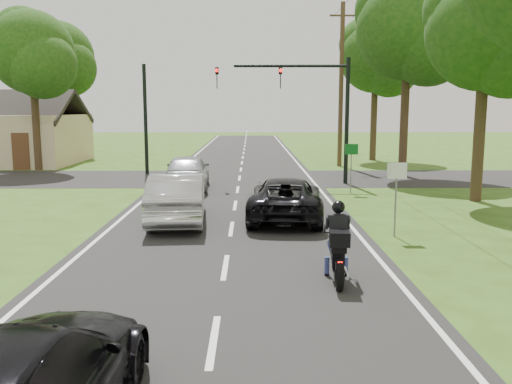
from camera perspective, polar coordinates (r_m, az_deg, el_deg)
ground at (r=12.63m, az=-3.26°, el=-7.95°), size 140.00×140.00×0.00m
road at (r=22.38m, az=-2.06°, el=-0.52°), size 8.00×100.00×0.01m
cross_road at (r=28.32m, az=-1.75°, el=1.45°), size 60.00×7.00×0.01m
motorcycle_rider at (r=11.63m, az=8.61°, el=-5.99°), size 0.60×2.03×1.75m
dark_suv at (r=17.83m, az=3.16°, el=-0.66°), size 2.71×5.16×1.39m
silver_sedan at (r=17.47m, az=-8.29°, el=-0.62°), size 2.02×4.90×1.58m
silver_suv at (r=24.52m, az=-7.24°, el=2.15°), size 2.13×4.81×1.61m
traffic_signal at (r=26.22m, az=5.54°, el=9.88°), size 6.38×0.44×6.00m
signal_pole_far at (r=30.63m, az=-11.55°, el=7.46°), size 0.20×0.20×6.00m
utility_pole_far at (r=34.56m, az=8.95°, el=11.12°), size 1.60×0.28×10.00m
sign_white at (r=15.74m, az=14.58°, el=1.08°), size 0.55×0.07×2.12m
sign_green at (r=23.54m, az=10.01°, el=3.72°), size 0.55×0.07×2.12m
tree_row_c at (r=22.94m, az=23.80°, el=14.59°), size 4.80×4.65×8.76m
tree_row_d at (r=30.30m, az=16.39°, el=15.67°), size 5.76×5.58×10.45m
tree_row_e at (r=39.01m, az=12.97°, el=13.31°), size 5.28×5.12×9.61m
tree_left_near at (r=34.28m, az=-22.22°, el=13.04°), size 5.12×4.96×9.22m
tree_left_far at (r=44.34m, az=-19.87°, el=12.84°), size 5.76×5.58×10.14m
house at (r=39.75m, az=-25.34°, el=5.29°), size 10.20×8.00×4.84m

